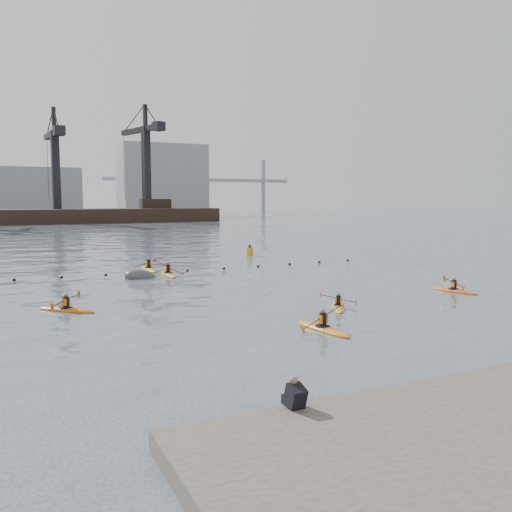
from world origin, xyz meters
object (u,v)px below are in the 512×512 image
(kayaker_1, at_px, (338,306))
(nav_buoy, at_px, (250,251))
(mooring_buoy, at_px, (141,278))
(kayaker_5, at_px, (149,269))
(kayaker_0, at_px, (323,328))
(kayaker_3, at_px, (168,274))
(kayaker_4, at_px, (454,290))
(kayaker_2, at_px, (66,309))

(kayaker_1, bearing_deg, nav_buoy, 105.34)
(kayaker_1, relative_size, mooring_buoy, 1.16)
(kayaker_1, relative_size, kayaker_5, 0.76)
(kayaker_0, bearing_deg, kayaker_5, 88.11)
(kayaker_3, height_order, kayaker_5, kayaker_3)
(kayaker_1, xyz_separation_m, kayaker_3, (-4.47, 15.02, 0.02))
(kayaker_0, height_order, nav_buoy, nav_buoy)
(kayaker_1, xyz_separation_m, nav_buoy, (6.55, 24.91, 0.31))
(kayaker_4, bearing_deg, kayaker_3, -58.11)
(kayaker_3, height_order, nav_buoy, kayaker_3)
(kayaker_1, bearing_deg, kayaker_5, 135.42)
(nav_buoy, bearing_deg, kayaker_5, -150.51)
(kayaker_4, bearing_deg, kayaker_5, -63.02)
(kayaker_3, relative_size, mooring_buoy, 1.49)
(mooring_buoy, bearing_deg, kayaker_3, 10.40)
(kayaker_1, height_order, nav_buoy, nav_buoy)
(kayaker_5, bearing_deg, mooring_buoy, -113.55)
(kayaker_1, distance_m, kayaker_4, 8.96)
(kayaker_3, bearing_deg, kayaker_5, 100.70)
(kayaker_1, xyz_separation_m, kayaker_2, (-12.49, 5.10, 0.01))
(kayaker_4, bearing_deg, kayaker_1, -5.06)
(mooring_buoy, bearing_deg, kayaker_4, -41.34)
(kayaker_3, distance_m, mooring_buoy, 2.10)
(kayaker_1, distance_m, kayaker_2, 13.49)
(kayaker_0, bearing_deg, kayaker_1, 41.69)
(kayaker_0, distance_m, kayaker_3, 18.67)
(kayaker_2, xyz_separation_m, mooring_buoy, (5.96, 9.54, -0.10))
(kayaker_2, height_order, mooring_buoy, kayaker_2)
(kayaker_3, bearing_deg, kayaker_1, -72.29)
(kayaker_1, distance_m, kayaker_3, 15.67)
(kayaker_2, height_order, kayaker_4, kayaker_4)
(kayaker_1, xyz_separation_m, kayaker_5, (-5.04, 18.36, 0.02))
(kayaker_1, bearing_deg, mooring_buoy, 144.12)
(kayaker_1, distance_m, kayaker_5, 19.03)
(kayaker_0, relative_size, nav_buoy, 2.62)
(mooring_buoy, xyz_separation_m, nav_buoy, (13.08, 10.27, 0.39))
(kayaker_4, xyz_separation_m, nav_buoy, (-2.35, 23.84, 0.30))
(kayaker_3, bearing_deg, mooring_buoy, -168.48)
(kayaker_3, bearing_deg, nav_buoy, 43.01)
(kayaker_2, xyz_separation_m, nav_buoy, (19.04, 19.81, 0.29))
(kayaker_1, height_order, kayaker_2, kayaker_2)
(mooring_buoy, height_order, nav_buoy, nav_buoy)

